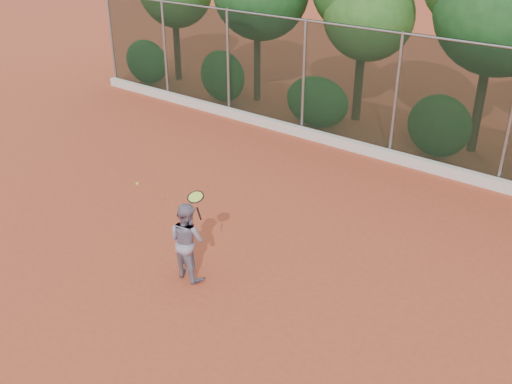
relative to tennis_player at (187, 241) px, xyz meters
The scene contains 6 objects.
ground 1.06m from the tennis_player, 63.11° to the left, with size 80.00×80.00×0.00m, color #A64227.
concrete_curb 7.49m from the tennis_player, 87.51° to the left, with size 24.00×0.20×0.30m, color beige.
tennis_player is the anchor object (origin of this frame).
chainlink_fence 7.72m from the tennis_player, 87.56° to the left, with size 24.09×0.09×3.50m.
tennis_racket 1.19m from the tennis_player, 19.56° to the right, with size 0.36×0.35×0.56m.
tennis_ball_in_flight 1.80m from the tennis_player, 169.64° to the left, with size 0.07×0.07×0.07m.
Camera 1 is at (6.37, -6.91, 6.32)m, focal length 40.00 mm.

